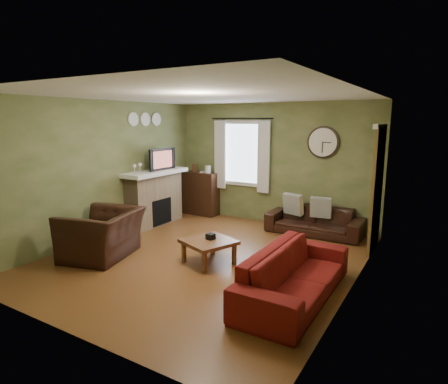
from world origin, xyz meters
The scene contains 31 objects.
floor centered at (0.00, 0.00, 0.00)m, with size 4.60×5.20×0.00m, color brown.
ceiling centered at (0.00, 0.00, 2.60)m, with size 4.60×5.20×0.00m, color white.
wall_left centered at (-2.30, 0.00, 1.30)m, with size 0.00×5.20×2.60m, color olive.
wall_right centered at (2.30, 0.00, 1.30)m, with size 0.00×5.20×2.60m, color olive.
wall_back centered at (0.00, 2.60, 1.30)m, with size 4.60×0.00×2.60m, color olive.
wall_front centered at (0.00, -2.60, 1.30)m, with size 4.60×0.00×2.60m, color olive.
fireplace centered at (-2.10, 1.15, 0.55)m, with size 0.40×1.40×1.10m, color tan.
firebox centered at (-1.91, 1.15, 0.30)m, with size 0.04×0.60×0.55m, color black.
mantel centered at (-2.07, 1.15, 1.14)m, with size 0.58×1.60×0.08m, color white.
tv centered at (-2.05, 1.30, 1.35)m, with size 0.60×0.08×0.35m, color black.
tv_screen centered at (-1.97, 1.30, 1.41)m, with size 0.02×0.62×0.36m, color #994C3F.
medallion_left centered at (-2.28, 0.80, 2.25)m, with size 0.28×0.28×0.03m, color white.
medallion_mid centered at (-2.28, 1.15, 2.25)m, with size 0.28×0.28×0.03m, color white.
medallion_right centered at (-2.28, 1.50, 2.25)m, with size 0.28×0.28×0.03m, color white.
window_pane centered at (-0.70, 2.58, 1.50)m, with size 1.00×0.02×1.30m, color silver, non-canonical shape.
curtain_rod centered at (-0.70, 2.48, 2.27)m, with size 0.03×0.03×1.50m, color black.
curtain_left centered at (-1.25, 2.48, 1.45)m, with size 0.28×0.04×1.55m, color silver.
curtain_right centered at (-0.15, 2.48, 1.45)m, with size 0.28×0.04×1.55m, color silver.
wall_clock centered at (1.10, 2.55, 1.80)m, with size 0.64×0.06×0.64m, color white, non-canonical shape.
door centered at (2.27, 1.85, 1.05)m, with size 0.05×0.90×2.10m, color brown.
bookshelf centered at (-1.75, 2.40, 0.51)m, with size 0.86×0.36×1.02m, color black, non-canonical shape.
book centered at (-1.75, 2.37, 0.96)m, with size 0.18×0.24×0.02m, color brown.
sofa_brown centered at (1.10, 2.22, 0.27)m, with size 1.86×0.73×0.54m, color black.
pillow_left centered at (1.21, 2.24, 0.55)m, with size 0.40×0.12×0.40m, color #939992.
pillow_right centered at (0.64, 2.24, 0.55)m, with size 0.42×0.13×0.42m, color #939992.
sofa_red centered at (1.73, -0.58, 0.31)m, with size 2.14×0.84×0.63m, color maroon.
armchair centered at (-1.50, -0.82, 0.39)m, with size 1.19×1.04×0.77m, color black.
coffee_table centered at (0.16, -0.16, 0.19)m, with size 0.71×0.71×0.38m, color brown, non-canonical shape.
tissue_box centered at (0.16, -0.11, 0.40)m, with size 0.12×0.12×0.09m, color black.
wine_glass_a centered at (-2.05, 0.54, 1.28)m, with size 0.07×0.07×0.19m, color white, non-canonical shape.
wine_glass_b centered at (-2.05, 0.69, 1.28)m, with size 0.07×0.07×0.21m, color white, non-canonical shape.
Camera 1 is at (3.25, -4.86, 2.22)m, focal length 30.00 mm.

